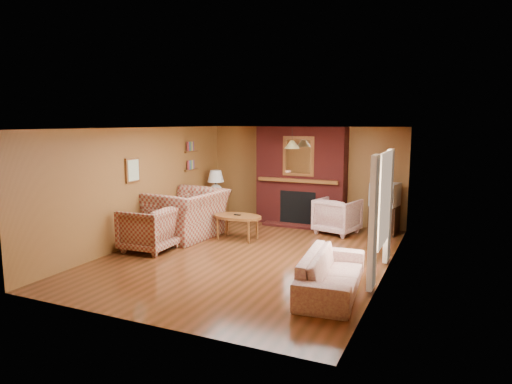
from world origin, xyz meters
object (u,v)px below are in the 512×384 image
at_px(table_lamp, 216,182).
at_px(crt_tv, 385,194).
at_px(floral_armchair, 337,216).
at_px(plaid_armchair, 149,229).
at_px(plaid_loveseat, 186,214).
at_px(floral_sofa, 332,273).
at_px(side_table, 216,209).
at_px(tv_stand, 384,220).
at_px(coffee_table, 237,218).
at_px(fireplace, 301,177).

relative_size(table_lamp, crt_tv, 1.06).
distance_m(floral_armchair, crt_tv, 1.16).
xyz_separation_m(plaid_armchair, floral_armchair, (3.02, 2.92, -0.03)).
bearing_deg(crt_tv, plaid_loveseat, -151.23).
height_order(floral_sofa, side_table, side_table).
relative_size(side_table, crt_tv, 0.93).
bearing_deg(plaid_armchair, tv_stand, 128.30).
bearing_deg(floral_sofa, coffee_table, 44.85).
height_order(side_table, table_lamp, table_lamp).
distance_m(table_lamp, crt_tv, 4.17).
distance_m(tv_stand, crt_tv, 0.58).
distance_m(plaid_loveseat, crt_tv, 4.47).
bearing_deg(tv_stand, coffee_table, -141.88).
relative_size(coffee_table, side_table, 1.80).
bearing_deg(coffee_table, plaid_loveseat, -163.11).
height_order(plaid_loveseat, crt_tv, crt_tv).
height_order(plaid_armchair, table_lamp, table_lamp).
height_order(fireplace, plaid_loveseat, fireplace).
bearing_deg(floral_sofa, crt_tv, -7.93).
relative_size(floral_sofa, crt_tv, 3.06).
relative_size(floral_armchair, coffee_table, 0.81).
distance_m(coffee_table, tv_stand, 3.35).
height_order(floral_sofa, floral_armchair, floral_armchair).
height_order(plaid_loveseat, plaid_armchair, plaid_loveseat).
xyz_separation_m(plaid_loveseat, tv_stand, (3.90, 2.15, -0.20)).
bearing_deg(table_lamp, plaid_loveseat, -82.08).
relative_size(plaid_armchair, tv_stand, 1.48).
xyz_separation_m(floral_armchair, side_table, (-3.17, 0.04, -0.10)).
distance_m(fireplace, tv_stand, 2.23).
xyz_separation_m(fireplace, plaid_loveseat, (-1.85, -2.33, -0.66)).
height_order(floral_sofa, tv_stand, tv_stand).
bearing_deg(table_lamp, floral_armchair, -0.81).
bearing_deg(fireplace, plaid_armchair, -119.10).
height_order(floral_armchair, table_lamp, table_lamp).
height_order(fireplace, crt_tv, fireplace).
height_order(plaid_armchair, tv_stand, plaid_armchair).
relative_size(floral_sofa, side_table, 3.30).
distance_m(side_table, tv_stand, 4.16).
bearing_deg(crt_tv, table_lamp, -175.26).
distance_m(fireplace, floral_armchair, 1.45).
xyz_separation_m(fireplace, plaid_armchair, (-1.95, -3.50, -0.75)).
height_order(plaid_armchair, coffee_table, plaid_armchair).
height_order(side_table, tv_stand, tv_stand).
height_order(plaid_loveseat, table_lamp, table_lamp).
xyz_separation_m(floral_armchair, crt_tv, (0.98, 0.39, 0.50)).
distance_m(side_table, table_lamp, 0.69).
height_order(plaid_loveseat, floral_sofa, plaid_loveseat).
xyz_separation_m(plaid_armchair, crt_tv, (4.00, 3.31, 0.47)).
xyz_separation_m(floral_armchair, tv_stand, (0.98, 0.39, -0.08)).
height_order(fireplace, tv_stand, fireplace).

